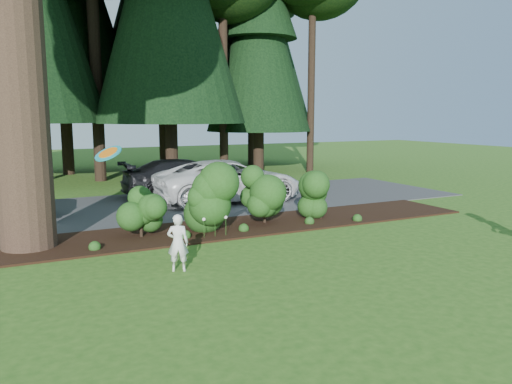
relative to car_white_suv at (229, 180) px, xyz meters
The scene contains 9 objects.
ground 7.64m from the car_white_suv, 106.94° to the right, with size 80.00×80.00×0.00m, color #2B5718.
mulch_bed 4.65m from the car_white_suv, 118.83° to the right, with size 16.00×2.50×0.05m, color black.
driveway 2.35m from the car_white_suv, behind, with size 22.00×6.00×0.03m, color #38383A.
shrub_row 4.38m from the car_white_suv, 109.27° to the right, with size 6.53×1.60×1.61m.
lily_cluster 5.49m from the car_white_suv, 117.29° to the right, with size 0.69×0.09×0.57m.
car_white_suv is the anchor object (origin of this frame).
car_dark_suv 2.10m from the car_white_suv, 119.09° to the left, with size 1.99×4.89×1.42m, color black.
child 8.22m from the car_white_suv, 120.66° to the right, with size 0.43×0.28×1.17m, color silver.
frisbee 8.84m from the car_white_suv, 128.64° to the right, with size 0.54×0.52×0.36m.
Camera 1 is at (-4.91, -9.20, 3.12)m, focal length 35.00 mm.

